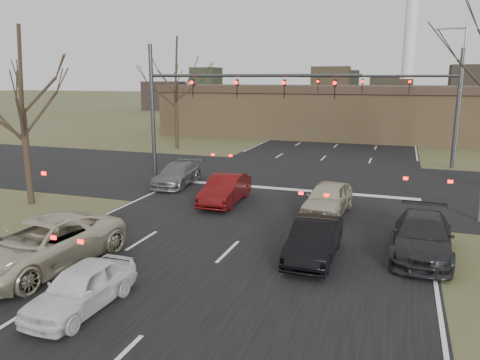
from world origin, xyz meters
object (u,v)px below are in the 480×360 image
object	(u,v)px
streetlight_right_far	(459,85)
car_black_hatch	(314,240)
car_white_sedan	(81,287)
building	(366,112)
mast_arm_near	(203,96)
car_silver_suv	(42,245)
car_grey_ahead	(177,174)
mast_arm_far	(414,94)
car_silver_ahead	(328,199)
car_charcoal_sedan	(422,236)
car_red_ahead	(225,189)

from	to	relation	value
streetlight_right_far	car_black_hatch	bearing A→B (deg)	-105.01
car_white_sedan	car_black_hatch	xyz separation A→B (m)	(5.23, 5.61, 0.06)
building	car_black_hatch	distance (m)	34.64
mast_arm_near	car_silver_suv	world-z (taller)	mast_arm_near
streetlight_right_far	car_grey_ahead	size ratio (longest dim) A/B	2.28
mast_arm_far	car_black_hatch	bearing A→B (deg)	-99.24
streetlight_right_far	car_grey_ahead	world-z (taller)	streetlight_right_far
mast_arm_far	car_white_sedan	xyz separation A→B (m)	(-8.42, -25.18, -4.40)
car_black_hatch	car_silver_ahead	size ratio (longest dim) A/B	0.95
mast_arm_far	car_grey_ahead	distance (m)	17.35
car_silver_ahead	streetlight_right_far	bearing A→B (deg)	74.02
car_charcoal_sedan	car_grey_ahead	xyz separation A→B (m)	(-13.00, 7.08, -0.06)
car_red_ahead	building	bearing A→B (deg)	79.27
car_charcoal_sedan	car_red_ahead	bearing A→B (deg)	156.77
car_silver_ahead	building	bearing A→B (deg)	95.60
building	car_silver_suv	distance (m)	39.01
mast_arm_near	car_silver_ahead	xyz separation A→B (m)	(7.84, -4.07, -4.34)
mast_arm_far	car_white_sedan	size ratio (longest dim) A/B	3.09
car_grey_ahead	car_red_ahead	size ratio (longest dim) A/B	1.02
car_white_sedan	car_silver_suv	bearing A→B (deg)	149.10
car_grey_ahead	streetlight_right_far	bearing A→B (deg)	39.09
car_white_sedan	car_grey_ahead	xyz separation A→B (m)	(-4.27, 14.19, 0.02)
streetlight_right_far	car_silver_suv	distance (m)	31.28
car_white_sedan	mast_arm_near	bearing A→B (deg)	102.84
car_white_sedan	car_red_ahead	size ratio (longest dim) A/B	0.84
building	car_silver_ahead	distance (m)	29.14
car_black_hatch	car_charcoal_sedan	bearing A→B (deg)	23.35
car_charcoal_sedan	car_silver_ahead	world-z (taller)	car_silver_ahead
car_silver_suv	car_charcoal_sedan	size ratio (longest dim) A/B	1.20
mast_arm_far	streetlight_right_far	size ratio (longest dim) A/B	1.11
car_silver_ahead	mast_arm_far	bearing A→B (deg)	80.15
car_grey_ahead	car_silver_ahead	world-z (taller)	car_silver_ahead
mast_arm_near	car_silver_suv	bearing A→B (deg)	-89.80
mast_arm_near	streetlight_right_far	size ratio (longest dim) A/B	1.21
mast_arm_near	car_white_sedan	distance (m)	16.10
car_charcoal_sedan	car_red_ahead	xyz separation A→B (m)	(-8.96, 4.27, 0.01)
mast_arm_far	streetlight_right_far	distance (m)	5.12
car_grey_ahead	car_silver_ahead	distance (m)	9.62
car_grey_ahead	car_red_ahead	xyz separation A→B (m)	(4.04, -2.82, 0.07)
car_grey_ahead	car_red_ahead	bearing A→B (deg)	-39.22
building	streetlight_right_far	xyz separation A→B (m)	(7.32, -11.00, 2.92)
building	mast_arm_near	world-z (taller)	mast_arm_near
mast_arm_near	car_silver_suv	distance (m)	13.96
mast_arm_near	car_black_hatch	size ratio (longest dim) A/B	2.95
car_grey_ahead	car_silver_ahead	bearing A→B (deg)	-23.05
mast_arm_far	car_red_ahead	world-z (taller)	mast_arm_far
mast_arm_far	car_white_sedan	distance (m)	26.91
building	car_red_ahead	xyz separation A→B (m)	(-4.46, -28.81, -1.96)
mast_arm_near	car_silver_ahead	world-z (taller)	mast_arm_near
streetlight_right_far	car_red_ahead	distance (m)	21.90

